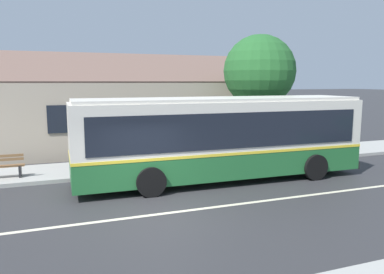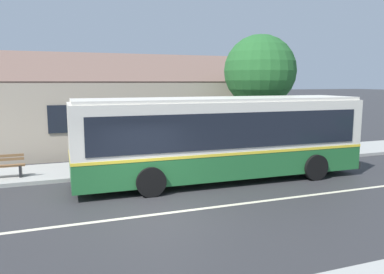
# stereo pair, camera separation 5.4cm
# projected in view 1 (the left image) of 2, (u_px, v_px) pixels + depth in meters

# --- Properties ---
(ground_plane) EXTENTS (300.00, 300.00, 0.00)m
(ground_plane) POSITION_uv_depth(u_px,v_px,m) (155.00, 215.00, 10.66)
(ground_plane) COLOR #2D2D30
(sidewalk_far) EXTENTS (60.00, 3.00, 0.15)m
(sidewalk_far) POSITION_uv_depth(u_px,v_px,m) (119.00, 167.00, 16.21)
(sidewalk_far) COLOR #9E9E99
(sidewalk_far) RESTS_ON ground
(lane_divider_stripe) EXTENTS (60.00, 0.16, 0.01)m
(lane_divider_stripe) POSITION_uv_depth(u_px,v_px,m) (155.00, 215.00, 10.66)
(lane_divider_stripe) COLOR beige
(lane_divider_stripe) RESTS_ON ground
(community_building) EXTENTS (24.35, 9.69, 6.49)m
(community_building) POSITION_uv_depth(u_px,v_px,m) (58.00, 113.00, 21.84)
(community_building) COLOR tan
(community_building) RESTS_ON ground
(transit_bus) EXTENTS (11.18, 2.91, 3.16)m
(transit_bus) POSITION_uv_depth(u_px,v_px,m) (221.00, 136.00, 14.27)
(transit_bus) COLOR #236633
(transit_bus) RESTS_ON ground
(bench_down_street) EXTENTS (1.50, 0.51, 0.94)m
(bench_down_street) POSITION_uv_depth(u_px,v_px,m) (124.00, 160.00, 15.50)
(bench_down_street) COLOR brown
(bench_down_street) RESTS_ON sidewalk_far
(street_tree_primary) EXTENTS (3.61, 3.61, 6.09)m
(street_tree_primary) POSITION_uv_depth(u_px,v_px,m) (260.00, 73.00, 18.69)
(street_tree_primary) COLOR #4C3828
(street_tree_primary) RESTS_ON ground
(bus_stop_sign) EXTENTS (0.36, 0.07, 2.40)m
(bus_stop_sign) POSITION_uv_depth(u_px,v_px,m) (338.00, 124.00, 18.79)
(bus_stop_sign) COLOR gray
(bus_stop_sign) RESTS_ON sidewalk_far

